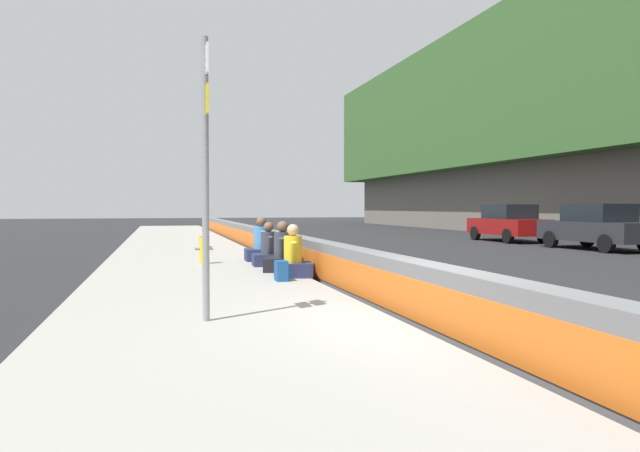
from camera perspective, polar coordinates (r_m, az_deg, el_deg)
name	(u,v)px	position (r m, az deg, el deg)	size (l,w,h in m)	color
ground_plane	(437,331)	(7.75, 11.32, -10.04)	(160.00, 160.00, 0.00)	#232326
sidewalk_strip	(229,338)	(6.99, -8.86, -10.76)	(80.00, 4.40, 0.14)	gray
jersey_barrier	(437,298)	(7.68, 11.31, -6.94)	(76.00, 0.45, 0.85)	slate
route_sign_post	(206,158)	(7.59, -11.08, 6.49)	(0.44, 0.09, 3.60)	gray
fire_hydrant	(204,246)	(15.28, -11.24, -1.95)	(0.26, 0.46, 0.88)	gold
seated_person_foreground	(293,260)	(12.20, -2.65, -3.36)	(0.80, 0.89, 1.10)	#23284C
seated_person_middle	(283,256)	(13.23, -3.67, -2.90)	(0.90, 0.98, 1.14)	black
seated_person_rear	(269,252)	(14.54, -5.03, -2.54)	(0.70, 0.81, 1.09)	#23284C
seated_person_far	(261,247)	(15.94, -5.74, -2.03)	(0.76, 0.88, 1.19)	#23284C
backpack	(282,271)	(11.54, -3.73, -4.41)	(0.32, 0.28, 0.40)	navy
parked_car_third	(597,227)	(24.08, 25.36, -0.06)	(4.54, 2.04, 1.71)	#28282D
parked_car_fourth	(508,223)	(28.37, 17.86, 0.30)	(4.55, 2.05, 1.71)	maroon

